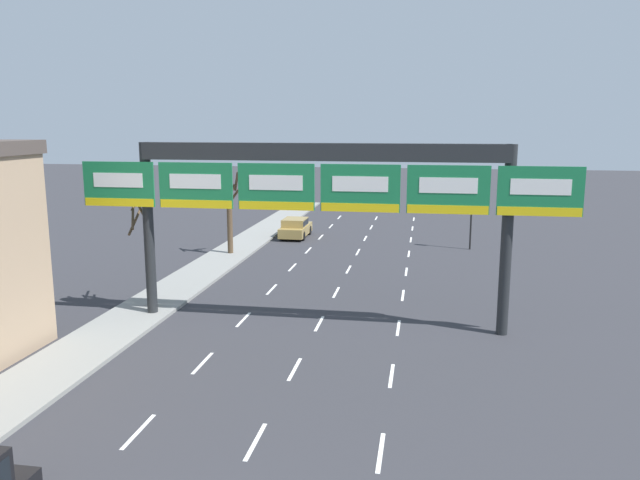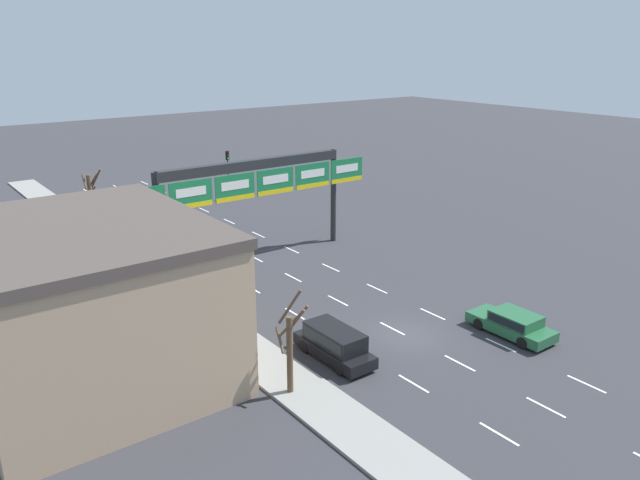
# 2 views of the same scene
# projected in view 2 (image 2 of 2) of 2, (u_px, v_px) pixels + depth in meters

# --- Properties ---
(ground_plane) EXTENTS (220.00, 220.00, 0.00)m
(ground_plane) POSITION_uv_depth(u_px,v_px,m) (405.00, 335.00, 34.78)
(ground_plane) COLOR #333338
(sidewalk_left) EXTENTS (2.80, 110.00, 0.15)m
(sidewalk_left) POSITION_uv_depth(u_px,v_px,m) (286.00, 378.00, 30.19)
(sidewalk_left) COLOR gray
(sidewalk_left) RESTS_ON ground_plane
(lane_dashes) EXTENTS (6.72, 67.00, 0.01)m
(lane_dashes) POSITION_uv_depth(u_px,v_px,m) (273.00, 268.00, 45.06)
(lane_dashes) COLOR white
(lane_dashes) RESTS_ON ground_plane
(sign_gantry) EXTENTS (20.09, 0.70, 7.51)m
(sign_gantry) POSITION_uv_depth(u_px,v_px,m) (254.00, 181.00, 45.04)
(sign_gantry) COLOR #232628
(sign_gantry) RESTS_ON ground_plane
(building_near) EXTENTS (10.96, 13.26, 7.68)m
(building_near) POSITION_uv_depth(u_px,v_px,m) (88.00, 302.00, 29.51)
(building_near) COLOR tan
(building_near) RESTS_ON ground_plane
(car_green) EXTENTS (1.99, 4.86, 1.37)m
(car_green) POSITION_uv_depth(u_px,v_px,m) (513.00, 323.00, 34.56)
(car_green) COLOR #235B38
(car_green) RESTS_ON ground_plane
(suv_black) EXTENTS (1.81, 4.88, 1.73)m
(suv_black) POSITION_uv_depth(u_px,v_px,m) (334.00, 342.00, 31.89)
(suv_black) COLOR black
(suv_black) RESTS_ON ground_plane
(car_gold) EXTENTS (1.80, 4.12, 1.43)m
(car_gold) POSITION_uv_depth(u_px,v_px,m) (101.00, 206.00, 58.72)
(car_gold) COLOR #A88947
(car_gold) RESTS_ON ground_plane
(traffic_light_near_gantry) EXTENTS (0.30, 0.35, 5.04)m
(traffic_light_near_gantry) POSITION_uv_depth(u_px,v_px,m) (228.00, 165.00, 63.09)
(traffic_light_near_gantry) COLOR black
(traffic_light_near_gantry) RESTS_ON ground_plane
(tree_bare_closest) EXTENTS (1.67, 1.49, 4.88)m
(tree_bare_closest) POSITION_uv_depth(u_px,v_px,m) (290.00, 345.00, 28.35)
(tree_bare_closest) COLOR brown
(tree_bare_closest) RESTS_ON sidewalk_left
(tree_bare_second) EXTENTS (1.45, 1.48, 5.59)m
(tree_bare_second) POSITION_uv_depth(u_px,v_px,m) (92.00, 200.00, 51.26)
(tree_bare_second) COLOR brown
(tree_bare_second) RESTS_ON sidewalk_left
(tree_bare_third) EXTENTS (1.19, 1.80, 6.17)m
(tree_bare_third) POSITION_uv_depth(u_px,v_px,m) (146.00, 233.00, 42.16)
(tree_bare_third) COLOR brown
(tree_bare_third) RESTS_ON sidewalk_left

